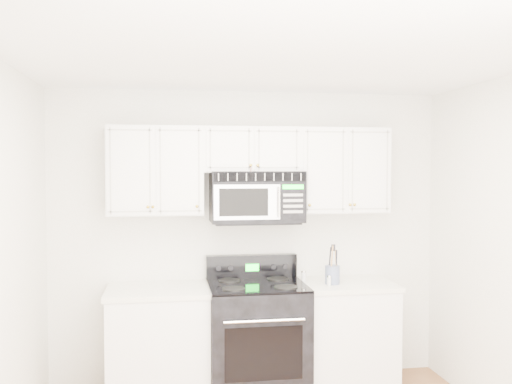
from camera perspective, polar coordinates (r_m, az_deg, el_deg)
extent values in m
cube|color=white|center=(3.47, 3.42, 13.68)|extent=(3.50, 3.50, 0.01)
cube|color=white|center=(5.17, -0.78, -4.43)|extent=(3.50, 0.01, 2.60)
cube|color=white|center=(1.85, 15.55, -17.47)|extent=(3.50, 0.01, 2.60)
cube|color=silver|center=(4.99, -9.68, -14.84)|extent=(0.82, 0.63, 0.88)
cube|color=beige|center=(4.87, -9.72, -9.67)|extent=(0.86, 0.65, 0.04)
cube|color=silver|center=(5.22, 8.74, -14.05)|extent=(0.82, 0.63, 0.88)
cube|color=beige|center=(5.11, 8.77, -9.10)|extent=(0.86, 0.65, 0.04)
cube|color=black|center=(5.38, 8.57, -17.92)|extent=(0.82, 0.55, 0.10)
cube|color=black|center=(5.01, 0.09, -14.50)|extent=(0.82, 0.70, 0.92)
cube|color=black|center=(4.68, 0.80, -15.88)|extent=(0.62, 0.01, 0.43)
cylinder|color=white|center=(4.58, 0.85, -12.77)|extent=(0.65, 0.02, 0.02)
cube|color=black|center=(4.89, 0.09, -9.29)|extent=(0.82, 0.70, 0.02)
cube|color=black|center=(5.17, -0.45, -7.48)|extent=(0.82, 0.08, 0.22)
cube|color=#0AFD20|center=(5.13, -0.38, -7.57)|extent=(0.12, 0.00, 0.06)
cube|color=silver|center=(4.92, -10.02, 2.12)|extent=(0.80, 0.33, 0.75)
cube|color=silver|center=(5.15, 8.56, 2.15)|extent=(0.80, 0.33, 0.75)
cube|color=silver|center=(4.97, -0.51, 4.24)|extent=(0.84, 0.33, 0.39)
sphere|color=gold|center=(4.74, -10.27, -1.47)|extent=(0.03, 0.03, 0.03)
sphere|color=gold|center=(4.74, -5.92, -1.44)|extent=(0.03, 0.03, 0.03)
sphere|color=gold|center=(4.89, 5.39, -1.32)|extent=(0.03, 0.03, 0.03)
sphere|color=gold|center=(4.99, 9.40, -1.26)|extent=(0.03, 0.03, 0.03)
sphere|color=gold|center=(4.78, -0.54, 2.68)|extent=(0.03, 0.03, 0.03)
sphere|color=gold|center=(4.79, 0.17, 2.68)|extent=(0.03, 0.03, 0.03)
cylinder|color=red|center=(4.78, -0.50, 2.02)|extent=(0.00, 0.00, 0.11)
sphere|color=gold|center=(4.78, -0.50, 1.29)|extent=(0.04, 0.04, 0.04)
cube|color=black|center=(4.95, 0.05, -0.45)|extent=(0.80, 0.40, 0.44)
cube|color=#B0ACA7|center=(4.75, 0.41, 1.52)|extent=(0.78, 0.01, 0.08)
cube|color=#B4B5BB|center=(4.73, -0.88, -1.03)|extent=(0.56, 0.01, 0.29)
cube|color=black|center=(4.72, -1.23, -1.04)|extent=(0.41, 0.01, 0.23)
cube|color=black|center=(4.80, 3.71, -0.98)|extent=(0.22, 0.01, 0.29)
cube|color=#0AFD20|center=(4.79, 3.73, 0.52)|extent=(0.18, 0.00, 0.04)
cylinder|color=white|center=(4.74, 2.34, -1.02)|extent=(0.02, 0.02, 0.25)
cylinder|color=slate|center=(4.99, 7.65, -8.20)|extent=(0.13, 0.13, 0.16)
cylinder|color=#AB7947|center=(4.99, 8.04, -7.30)|extent=(0.01, 0.01, 0.27)
cylinder|color=black|center=(5.00, 7.36, -7.15)|extent=(0.01, 0.01, 0.30)
cylinder|color=#AB7947|center=(4.94, 7.57, -7.14)|extent=(0.01, 0.01, 0.32)
cylinder|color=black|center=(4.99, 8.04, -7.30)|extent=(0.01, 0.01, 0.27)
cylinder|color=#BCBDBD|center=(5.04, 4.79, -8.50)|extent=(0.04, 0.04, 0.09)
cylinder|color=white|center=(5.03, 4.79, -7.93)|extent=(0.04, 0.04, 0.02)
cylinder|color=#BCBDBD|center=(4.92, 7.32, -8.86)|extent=(0.04, 0.04, 0.08)
cylinder|color=white|center=(4.91, 7.33, -8.35)|extent=(0.04, 0.04, 0.01)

